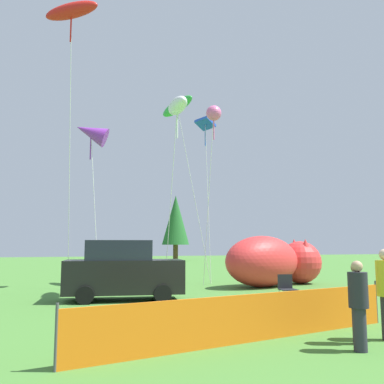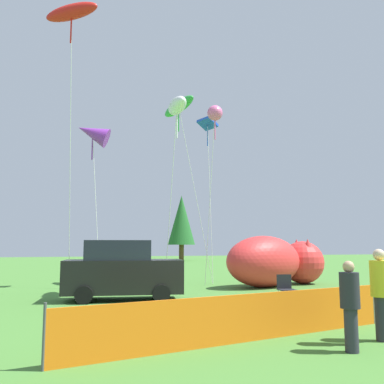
{
  "view_description": "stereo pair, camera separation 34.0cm",
  "coord_description": "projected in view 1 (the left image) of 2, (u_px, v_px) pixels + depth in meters",
  "views": [
    {
      "loc": [
        -4.56,
        -12.03,
        1.94
      ],
      "look_at": [
        0.66,
        4.15,
        4.03
      ],
      "focal_mm": 40.0,
      "sensor_mm": 36.0,
      "label": 1
    },
    {
      "loc": [
        -4.23,
        -12.13,
        1.94
      ],
      "look_at": [
        0.66,
        4.15,
        4.03
      ],
      "focal_mm": 40.0,
      "sensor_mm": 36.0,
      "label": 2
    }
  ],
  "objects": [
    {
      "name": "spectator_in_grey_shirt",
      "position": [
        357.0,
        299.0,
        8.48
      ],
      "size": [
        0.34,
        0.34,
        1.57
      ],
      "color": "#2D2D38",
      "rests_on": "ground"
    },
    {
      "name": "kite_white_ghost",
      "position": [
        177.0,
        106.0,
        16.9
      ],
      "size": [
        0.98,
        2.71,
        7.92
      ],
      "color": "silver",
      "rests_on": "ground"
    },
    {
      "name": "kite_green_fish",
      "position": [
        177.0,
        107.0,
        21.78
      ],
      "size": [
        2.51,
        2.54,
        9.44
      ],
      "color": "silver",
      "rests_on": "ground"
    },
    {
      "name": "spectator_in_white_shirt",
      "position": [
        359.0,
        301.0,
        7.89
      ],
      "size": [
        0.36,
        0.36,
        1.64
      ],
      "color": "#2D2D38",
      "rests_on": "ground"
    },
    {
      "name": "safety_fence",
      "position": [
        254.0,
        318.0,
        8.64
      ],
      "size": [
        7.71,
        1.91,
        1.03
      ],
      "rotation": [
        0.0,
        0.0,
        0.24
      ],
      "color": "orange",
      "rests_on": "ground"
    },
    {
      "name": "kite_red_lizard",
      "position": [
        71.0,
        12.0,
        16.98
      ],
      "size": [
        2.33,
        2.21,
        11.7
      ],
      "color": "silver",
      "rests_on": "ground"
    },
    {
      "name": "folding_chair",
      "position": [
        287.0,
        286.0,
        14.34
      ],
      "size": [
        0.61,
        0.61,
        0.93
      ],
      "rotation": [
        0.0,
        0.0,
        -1.71
      ],
      "color": "black",
      "rests_on": "ground"
    },
    {
      "name": "kite_purple_delta",
      "position": [
        91.0,
        133.0,
        20.27
      ],
      "size": [
        1.86,
        2.07,
        7.93
      ],
      "color": "silver",
      "rests_on": "ground"
    },
    {
      "name": "inflatable_cat",
      "position": [
        273.0,
        263.0,
        20.2
      ],
      "size": [
        6.06,
        3.9,
        2.34
      ],
      "rotation": [
        0.0,
        0.0,
        0.36
      ],
      "color": "red",
      "rests_on": "ground"
    },
    {
      "name": "ground_plane",
      "position": [
        214.0,
        311.0,
        12.52
      ],
      "size": [
        120.0,
        120.0,
        0.0
      ],
      "primitive_type": "plane",
      "color": "#477F33"
    },
    {
      "name": "horizon_tree_west",
      "position": [
        176.0,
        220.0,
        53.37
      ],
      "size": [
        3.39,
        3.39,
        8.09
      ],
      "color": "brown",
      "rests_on": "ground"
    },
    {
      "name": "kite_blue_box",
      "position": [
        205.0,
        127.0,
        24.21
      ],
      "size": [
        1.25,
        2.2,
        9.07
      ],
      "color": "silver",
      "rests_on": "ground"
    },
    {
      "name": "parked_car",
      "position": [
        123.0,
        271.0,
        15.04
      ],
      "size": [
        4.29,
        2.29,
        2.09
      ],
      "rotation": [
        0.0,
        0.0,
        -0.13
      ],
      "color": "black",
      "rests_on": "ground"
    },
    {
      "name": "kite_pink_octopus",
      "position": [
        214.0,
        114.0,
        20.49
      ],
      "size": [
        0.74,
        1.37,
        8.57
      ],
      "color": "silver",
      "rests_on": "ground"
    }
  ]
}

